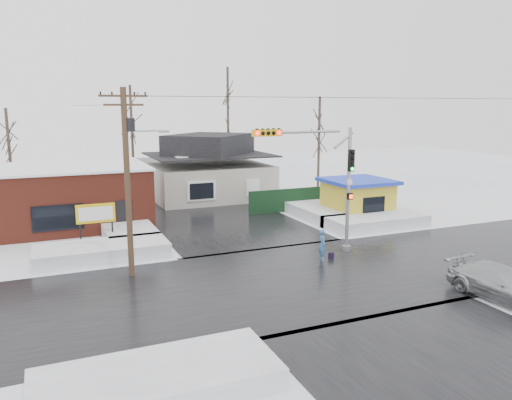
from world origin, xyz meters
name	(u,v)px	position (x,y,z in m)	size (l,w,h in m)	color
ground	(311,276)	(0.00, 0.00, 0.00)	(120.00, 120.00, 0.00)	white
road_ns	(311,276)	(0.00, 0.00, 0.01)	(10.00, 120.00, 0.02)	black
road_ew	(311,276)	(0.00, 0.00, 0.01)	(120.00, 10.00, 0.02)	black
snowbank_nw	(102,251)	(-9.00, 7.00, 0.40)	(7.00, 3.00, 0.80)	white
snowbank_ne	(376,221)	(9.00, 7.00, 0.40)	(7.00, 3.00, 0.80)	white
snowbank_sw	(158,380)	(-9.00, -7.00, 0.35)	(7.00, 3.00, 0.70)	white
snowbank_nside_w	(125,227)	(-7.00, 12.00, 0.40)	(3.00, 8.00, 0.80)	white
snowbank_nside_e	(314,210)	(7.00, 12.00, 0.40)	(3.00, 8.00, 0.80)	white
traffic_signal	(325,174)	(2.43, 2.97, 4.54)	(6.05, 0.68, 7.00)	gray
utility_pole	(129,172)	(-7.93, 3.50, 5.11)	(3.15, 0.44, 9.00)	#382619
brick_building	(55,196)	(-11.00, 15.99, 2.08)	(12.20, 8.20, 4.12)	maroon
marquee_sign	(96,215)	(-9.00, 9.49, 1.92)	(2.20, 0.21, 2.55)	black
house	(209,169)	(2.00, 22.00, 2.62)	(10.40, 8.40, 5.76)	#B8B5A6
kiosk	(357,198)	(9.50, 9.99, 1.46)	(4.60, 4.60, 2.88)	gold
fence	(296,199)	(6.50, 14.00, 0.90)	(8.00, 0.12, 1.80)	black
tree_far_left	(131,108)	(-4.00, 26.00, 7.95)	(3.00, 3.00, 10.00)	#332821
tree_far_mid	(228,92)	(6.00, 28.00, 9.54)	(3.00, 3.00, 12.00)	#332821
tree_far_right	(320,117)	(12.00, 20.00, 7.16)	(3.00, 3.00, 9.00)	#332821
tree_far_west	(7,129)	(-14.00, 24.00, 6.36)	(3.00, 3.00, 8.00)	#332821
pedestrian	(322,245)	(1.81, 1.98, 0.84)	(0.61, 0.40, 1.68)	#3C6DA9
car	(502,284)	(6.01, -5.80, 0.70)	(1.95, 4.80, 1.39)	#A7AAAE
shopping_bag	(331,256)	(2.35, 1.97, 0.17)	(0.28, 0.12, 0.35)	black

